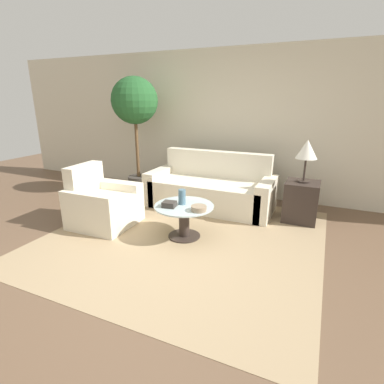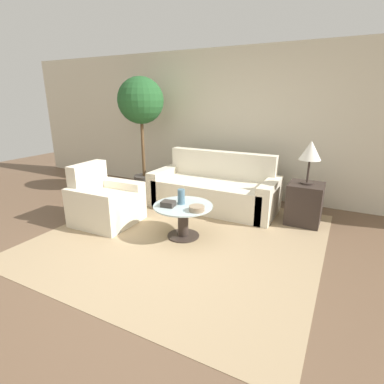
{
  "view_description": "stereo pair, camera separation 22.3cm",
  "coord_description": "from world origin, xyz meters",
  "px_view_note": "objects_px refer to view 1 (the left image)",
  "views": [
    {
      "loc": [
        1.62,
        -2.56,
        1.76
      ],
      "look_at": [
        0.04,
        0.94,
        0.55
      ],
      "focal_mm": 28.0,
      "sensor_mm": 36.0,
      "label": 1
    },
    {
      "loc": [
        1.82,
        -2.46,
        1.76
      ],
      "look_at": [
        0.04,
        0.94,
        0.55
      ],
      "focal_mm": 28.0,
      "sensor_mm": 36.0,
      "label": 2
    }
  ],
  "objects_px": {
    "coffee_table": "(184,217)",
    "potted_plant": "(135,109)",
    "book_stack": "(169,204)",
    "table_lamp": "(307,151)",
    "vase": "(182,197)",
    "armchair": "(101,205)",
    "bowl": "(199,208)",
    "sofa_main": "(212,189)"
  },
  "relations": [
    {
      "from": "armchair",
      "to": "coffee_table",
      "type": "xyz_separation_m",
      "value": [
        1.28,
        0.1,
        -0.0
      ]
    },
    {
      "from": "armchair",
      "to": "vase",
      "type": "bearing_deg",
      "value": -85.46
    },
    {
      "from": "potted_plant",
      "to": "bowl",
      "type": "height_order",
      "value": "potted_plant"
    },
    {
      "from": "sofa_main",
      "to": "book_stack",
      "type": "bearing_deg",
      "value": -91.83
    },
    {
      "from": "table_lamp",
      "to": "potted_plant",
      "type": "xyz_separation_m",
      "value": [
        -2.95,
        0.15,
        0.52
      ]
    },
    {
      "from": "vase",
      "to": "book_stack",
      "type": "height_order",
      "value": "vase"
    },
    {
      "from": "coffee_table",
      "to": "book_stack",
      "type": "xyz_separation_m",
      "value": [
        -0.14,
        -0.13,
        0.19
      ]
    },
    {
      "from": "coffee_table",
      "to": "potted_plant",
      "type": "relative_size",
      "value": 0.36
    },
    {
      "from": "sofa_main",
      "to": "coffee_table",
      "type": "bearing_deg",
      "value": -85.53
    },
    {
      "from": "sofa_main",
      "to": "table_lamp",
      "type": "distance_m",
      "value": 1.63
    },
    {
      "from": "armchair",
      "to": "book_stack",
      "type": "bearing_deg",
      "value": -93.01
    },
    {
      "from": "armchair",
      "to": "vase",
      "type": "height_order",
      "value": "armchair"
    },
    {
      "from": "sofa_main",
      "to": "book_stack",
      "type": "xyz_separation_m",
      "value": [
        -0.04,
        -1.4,
        0.19
      ]
    },
    {
      "from": "armchair",
      "to": "coffee_table",
      "type": "distance_m",
      "value": 1.28
    },
    {
      "from": "bowl",
      "to": "book_stack",
      "type": "bearing_deg",
      "value": -176.6
    },
    {
      "from": "table_lamp",
      "to": "potted_plant",
      "type": "height_order",
      "value": "potted_plant"
    },
    {
      "from": "armchair",
      "to": "table_lamp",
      "type": "height_order",
      "value": "table_lamp"
    },
    {
      "from": "vase",
      "to": "bowl",
      "type": "distance_m",
      "value": 0.33
    },
    {
      "from": "potted_plant",
      "to": "vase",
      "type": "distance_m",
      "value": 2.31
    },
    {
      "from": "vase",
      "to": "bowl",
      "type": "xyz_separation_m",
      "value": [
        0.29,
        -0.14,
        -0.07
      ]
    },
    {
      "from": "coffee_table",
      "to": "vase",
      "type": "bearing_deg",
      "value": 143.3
    },
    {
      "from": "table_lamp",
      "to": "vase",
      "type": "xyz_separation_m",
      "value": [
        -1.38,
        -1.19,
        -0.51
      ]
    },
    {
      "from": "table_lamp",
      "to": "vase",
      "type": "relative_size",
      "value": 3.1
    },
    {
      "from": "coffee_table",
      "to": "table_lamp",
      "type": "xyz_separation_m",
      "value": [
        1.33,
        1.22,
        0.77
      ]
    },
    {
      "from": "bowl",
      "to": "book_stack",
      "type": "height_order",
      "value": "book_stack"
    },
    {
      "from": "bowl",
      "to": "book_stack",
      "type": "relative_size",
      "value": 1.06
    },
    {
      "from": "armchair",
      "to": "coffee_table",
      "type": "relative_size",
      "value": 1.12
    },
    {
      "from": "table_lamp",
      "to": "armchair",
      "type": "bearing_deg",
      "value": -153.18
    },
    {
      "from": "sofa_main",
      "to": "armchair",
      "type": "relative_size",
      "value": 2.4
    },
    {
      "from": "armchair",
      "to": "table_lamp",
      "type": "xyz_separation_m",
      "value": [
        2.61,
        1.32,
        0.77
      ]
    },
    {
      "from": "table_lamp",
      "to": "book_stack",
      "type": "relative_size",
      "value": 3.39
    },
    {
      "from": "potted_plant",
      "to": "bowl",
      "type": "distance_m",
      "value": 2.62
    },
    {
      "from": "bowl",
      "to": "book_stack",
      "type": "xyz_separation_m",
      "value": [
        -0.39,
        -0.02,
        0.0
      ]
    },
    {
      "from": "book_stack",
      "to": "coffee_table",
      "type": "bearing_deg",
      "value": 33.8
    },
    {
      "from": "armchair",
      "to": "table_lamp",
      "type": "distance_m",
      "value": 3.02
    },
    {
      "from": "coffee_table",
      "to": "potted_plant",
      "type": "xyz_separation_m",
      "value": [
        -1.62,
        1.37,
        1.29
      ]
    },
    {
      "from": "armchair",
      "to": "bowl",
      "type": "xyz_separation_m",
      "value": [
        1.53,
        -0.0,
        0.19
      ]
    },
    {
      "from": "bowl",
      "to": "vase",
      "type": "bearing_deg",
      "value": 155.02
    },
    {
      "from": "coffee_table",
      "to": "bowl",
      "type": "xyz_separation_m",
      "value": [
        0.25,
        -0.1,
        0.19
      ]
    },
    {
      "from": "sofa_main",
      "to": "coffee_table",
      "type": "relative_size",
      "value": 2.68
    },
    {
      "from": "armchair",
      "to": "bowl",
      "type": "bearing_deg",
      "value": -91.78
    },
    {
      "from": "table_lamp",
      "to": "vase",
      "type": "distance_m",
      "value": 1.89
    }
  ]
}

